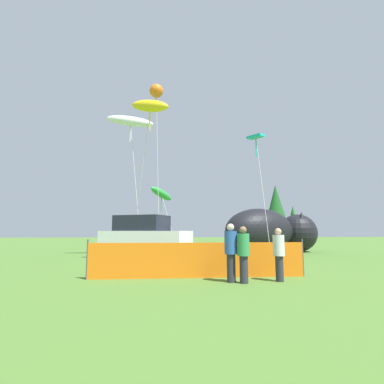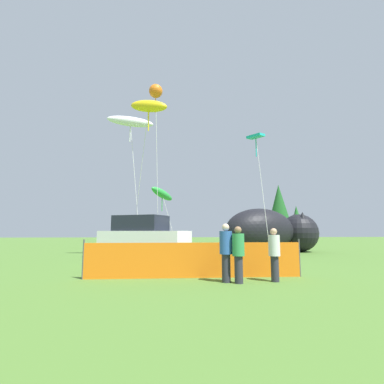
% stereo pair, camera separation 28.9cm
% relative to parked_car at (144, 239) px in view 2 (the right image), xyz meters
% --- Properties ---
extents(ground_plane, '(120.00, 120.00, 0.00)m').
position_rel_parked_car_xyz_m(ground_plane, '(3.01, -1.95, -1.09)').
color(ground_plane, '#4C752D').
extents(parked_car, '(4.70, 3.50, 2.27)m').
position_rel_parked_car_xyz_m(parked_car, '(0.00, 0.00, 0.00)').
color(parked_car, white).
rests_on(parked_car, ground).
extents(folding_chair, '(0.73, 0.73, 0.97)m').
position_rel_parked_car_xyz_m(folding_chair, '(5.68, -2.84, -0.52)').
color(folding_chair, '#1959A5').
rests_on(folding_chair, ground).
extents(inflatable_cat, '(7.69, 4.97, 3.04)m').
position_rel_parked_car_xyz_m(inflatable_cat, '(8.39, 5.38, 0.31)').
color(inflatable_cat, black).
rests_on(inflatable_cat, ground).
extents(safety_fence, '(7.13, 0.05, 1.24)m').
position_rel_parked_car_xyz_m(safety_fence, '(2.07, -5.23, -0.53)').
color(safety_fence, orange).
rests_on(safety_fence, ground).
extents(spectator_in_white_shirt, '(0.36, 0.36, 1.64)m').
position_rel_parked_car_xyz_m(spectator_in_white_shirt, '(3.26, -6.36, -0.20)').
color(spectator_in_white_shirt, '#2D2D38').
rests_on(spectator_in_white_shirt, ground).
extents(spectator_in_blue_shirt, '(0.38, 0.38, 1.73)m').
position_rel_parked_car_xyz_m(spectator_in_blue_shirt, '(2.93, -6.15, -0.15)').
color(spectator_in_blue_shirt, '#2D2D38').
rests_on(spectator_in_blue_shirt, ground).
extents(spectator_in_black_shirt, '(0.35, 0.35, 1.59)m').
position_rel_parked_car_xyz_m(spectator_in_black_shirt, '(4.42, -6.15, -0.22)').
color(spectator_in_black_shirt, '#2D2D38').
rests_on(spectator_in_black_shirt, ground).
extents(kite_yellow_hero, '(2.11, 2.58, 8.22)m').
position_rel_parked_car_xyz_m(kite_yellow_hero, '(0.17, -0.57, 6.65)').
color(kite_yellow_hero, silver).
rests_on(kite_yellow_hero, ground).
extents(kite_green_fish, '(2.20, 2.58, 4.94)m').
position_rel_parked_car_xyz_m(kite_green_fish, '(0.75, 7.37, 3.18)').
color(kite_green_fish, silver).
rests_on(kite_green_fish, ground).
extents(kite_teal_diamond, '(1.28, 2.77, 7.58)m').
position_rel_parked_car_xyz_m(kite_teal_diamond, '(6.62, 2.53, 6.15)').
color(kite_teal_diamond, silver).
rests_on(kite_teal_diamond, ground).
extents(kite_white_ghost, '(2.93, 2.12, 8.77)m').
position_rel_parked_car_xyz_m(kite_white_ghost, '(-1.20, 2.99, 7.15)').
color(kite_white_ghost, silver).
rests_on(kite_white_ghost, ground).
extents(kite_orange_flower, '(0.79, 0.87, 10.01)m').
position_rel_parked_car_xyz_m(kite_orange_flower, '(0.41, 1.53, 8.47)').
color(kite_orange_flower, silver).
rests_on(kite_orange_flower, ground).
extents(horizon_tree_east, '(3.92, 3.92, 9.35)m').
position_rel_parked_car_xyz_m(horizon_tree_east, '(19.95, 33.97, 4.64)').
color(horizon_tree_east, brown).
rests_on(horizon_tree_east, ground).
extents(horizon_tree_west, '(2.43, 2.43, 5.80)m').
position_rel_parked_car_xyz_m(horizon_tree_west, '(23.13, 34.43, 2.47)').
color(horizon_tree_west, brown).
rests_on(horizon_tree_west, ground).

